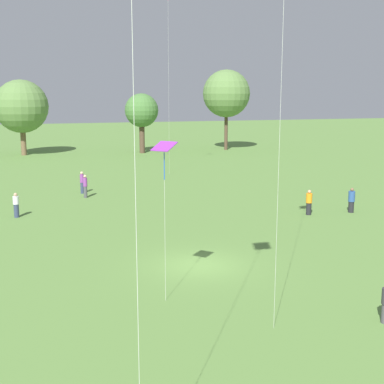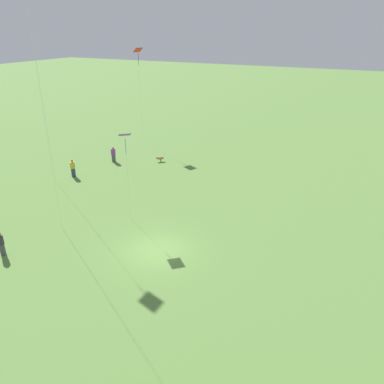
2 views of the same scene
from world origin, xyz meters
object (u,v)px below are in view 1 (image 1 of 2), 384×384
(person_1, at_px, (16,205))
(person_2, at_px, (82,182))
(person_0, at_px, (85,186))
(person_7, at_px, (351,200))
(kite_3, at_px, (164,152))
(kite_6, at_px, (168,5))
(person_6, at_px, (309,203))

(person_1, bearing_deg, person_2, -79.29)
(person_0, bearing_deg, person_1, 102.81)
(person_7, bearing_deg, kite_3, -20.92)
(person_0, relative_size, person_2, 1.01)
(kite_3, height_order, kite_6, kite_6)
(person_0, xyz_separation_m, person_2, (-0.09, 1.97, -0.01))
(person_7, bearing_deg, person_6, -60.51)
(person_1, xyz_separation_m, kite_3, (6.45, -17.24, 5.38))
(kite_3, relative_size, kite_6, 0.36)
(person_7, distance_m, kite_6, 27.45)
(person_2, distance_m, kite_6, 20.23)
(person_2, distance_m, person_6, 19.22)
(person_1, bearing_deg, person_0, -88.12)
(kite_6, bearing_deg, person_0, 160.29)
(kite_3, bearing_deg, kite_6, 168.62)
(person_0, bearing_deg, kite_3, 148.66)
(person_0, xyz_separation_m, person_7, (17.82, -10.68, -0.09))
(person_1, bearing_deg, kite_6, -88.59)
(person_1, distance_m, kite_6, 26.75)
(person_0, height_order, person_7, person_0)
(person_1, relative_size, kite_3, 0.26)
(person_1, bearing_deg, person_7, -147.86)
(person_6, xyz_separation_m, kite_6, (-5.07, 20.52, 15.98))
(kite_3, bearing_deg, person_7, 128.98)
(person_1, xyz_separation_m, person_6, (19.72, -4.88, 0.02))
(kite_3, bearing_deg, person_6, 135.60)
(kite_3, distance_m, kite_6, 35.51)
(person_1, xyz_separation_m, person_7, (23.00, -5.06, 0.02))
(person_1, distance_m, person_7, 23.55)
(kite_3, bearing_deg, person_1, -156.86)
(person_6, height_order, person_7, person_7)
(person_7, relative_size, kite_6, 0.10)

